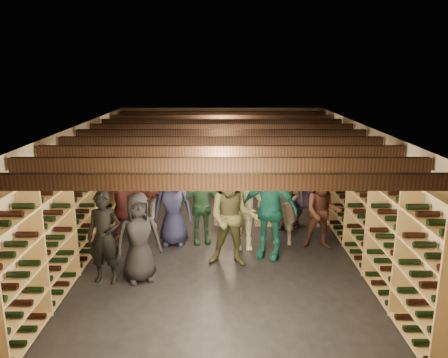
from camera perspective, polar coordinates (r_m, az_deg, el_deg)
ground at (r=8.81m, az=-0.35°, el=-8.84°), size 8.00×8.00×0.00m
walls at (r=8.41m, az=-0.36°, el=-1.30°), size 5.52×8.02×2.40m
ceiling at (r=8.17m, az=-0.38°, el=6.83°), size 5.50×8.00×0.01m
ceiling_joists at (r=8.19m, az=-0.38°, el=5.86°), size 5.40×7.12×0.18m
wine_rack_left at (r=8.84m, az=-17.27°, el=-2.03°), size 0.32×7.50×2.15m
wine_rack_right at (r=8.81m, az=16.60°, el=-2.03°), size 0.32×7.50×2.15m
wine_rack_back at (r=12.17m, az=-0.26°, el=2.99°), size 4.70×0.30×2.15m
crate_stack_left at (r=9.92m, az=0.47°, el=-4.05°), size 0.58×0.48×0.68m
crate_stack_right at (r=10.77m, az=6.05°, el=-3.59°), size 0.58×0.46×0.34m
crate_loose at (r=10.04m, az=5.48°, el=-5.43°), size 0.50×0.33×0.17m
person_0 at (r=7.38m, az=-11.10°, el=-7.51°), size 0.86×0.71×1.51m
person_1 at (r=7.44m, az=-15.37°, el=-7.38°), size 0.60×0.43×1.56m
person_2 at (r=7.75m, az=1.06°, el=-5.05°), size 0.94×0.77×1.79m
person_3 at (r=8.41m, az=2.66°, el=-3.43°), size 1.18×0.69×1.81m
person_4 at (r=8.13m, az=5.90°, el=-4.01°), size 1.17×0.83×1.84m
person_5 at (r=9.23m, az=-12.76°, el=-2.59°), size 1.63×0.88×1.67m
person_6 at (r=8.75m, az=-6.67°, el=-3.65°), size 0.77×0.51×1.56m
person_7 at (r=8.81m, az=7.87°, el=-3.51°), size 0.64×0.48×1.58m
person_8 at (r=8.70m, az=12.76°, el=-4.21°), size 0.79×0.65×1.51m
person_9 at (r=9.66m, az=-10.01°, el=-1.07°), size 1.36×1.02×1.88m
person_10 at (r=8.78m, az=-3.07°, el=-3.66°), size 0.95×0.57×1.52m
person_11 at (r=9.82m, az=10.96°, el=-0.90°), size 1.78×0.73×1.86m
person_12 at (r=9.65m, az=7.88°, el=-0.96°), size 1.07×0.87×1.89m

